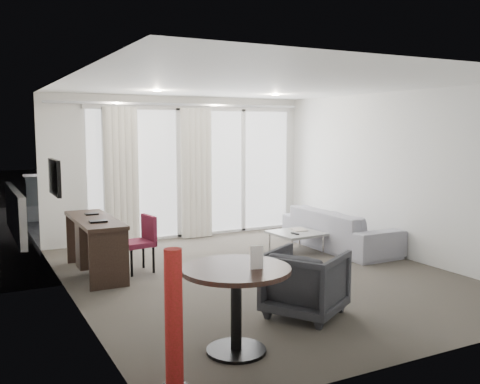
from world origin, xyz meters
name	(u,v)px	position (x,y,z in m)	size (l,w,h in m)	color
floor	(260,275)	(0.00, 0.00, 0.00)	(5.00, 6.00, 0.00)	#433E36
ceiling	(261,85)	(0.00, 0.00, 2.60)	(5.00, 6.00, 0.00)	white
wall_left	(70,192)	(-2.50, 0.00, 1.30)	(0.00, 6.00, 2.60)	silver
wall_right	(399,175)	(2.50, 0.00, 1.30)	(0.00, 6.00, 2.60)	silver
wall_front	(432,213)	(0.00, -3.00, 1.30)	(5.00, 0.00, 2.60)	silver
window_panel	(196,172)	(0.30, 2.98, 1.20)	(4.00, 0.02, 2.38)	white
window_frame	(196,173)	(0.30, 2.97, 1.20)	(4.10, 0.06, 2.44)	white
curtain_left	(122,176)	(-1.15, 2.82, 1.20)	(0.60, 0.20, 2.38)	silver
curtain_right	(197,173)	(0.25, 2.82, 1.20)	(0.60, 0.20, 2.38)	silver
curtain_track	(183,104)	(0.00, 2.82, 2.45)	(4.80, 0.04, 0.04)	#B2B2B7
downlight_a	(157,91)	(-0.90, 1.60, 2.59)	(0.12, 0.12, 0.02)	#FFE0B2
downlight_b	(276,95)	(1.20, 1.60, 2.59)	(0.12, 0.12, 0.02)	#FFE0B2
desk	(95,246)	(-2.00, 1.12, 0.39)	(0.52, 1.68, 0.79)	black
tv	(55,177)	(-2.46, 1.45, 1.35)	(0.05, 0.80, 0.50)	black
desk_chair	(137,244)	(-1.45, 0.95, 0.40)	(0.44, 0.41, 0.81)	maroon
round_table	(236,310)	(-1.45, -2.12, 0.40)	(0.99, 0.99, 0.79)	black
menu_card	(257,277)	(-1.32, -2.26, 0.72)	(0.11, 0.02, 0.21)	white
red_lamp	(174,320)	(-2.20, -2.52, 0.56)	(0.22, 0.22, 1.12)	maroon
tub_armchair	(305,283)	(-0.34, -1.60, 0.36)	(0.77, 0.79, 0.72)	#2C2D32
coffee_table	(296,242)	(1.20, 0.91, 0.17)	(0.76, 0.76, 0.34)	gray
remote	(295,233)	(1.08, 0.77, 0.36)	(0.05, 0.16, 0.02)	black
magazine	(299,229)	(1.33, 1.04, 0.36)	(0.23, 0.29, 0.02)	gray
sofa	(340,229)	(2.04, 0.86, 0.33)	(2.26, 0.88, 0.66)	gray
terrace_slab	(169,226)	(0.30, 4.50, -0.06)	(5.60, 3.00, 0.12)	#4D4D50
rattan_chair_a	(193,205)	(0.57, 3.80, 0.45)	(0.62, 0.62, 0.90)	brown
rattan_chair_b	(244,199)	(2.15, 4.53, 0.41)	(0.56, 0.56, 0.83)	brown
rattan_table	(197,212)	(0.90, 4.35, 0.22)	(0.44, 0.44, 0.44)	brown
balustrade	(148,193)	(0.30, 5.95, 0.50)	(5.50, 0.06, 1.05)	#B2B2B7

